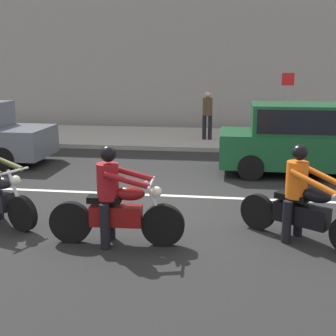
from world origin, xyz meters
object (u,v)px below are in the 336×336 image
object	(u,v)px
motorcycle_with_rider_orange_stripe	(302,203)
pedestrian_bystander	(207,112)
motorcycle_with_rider_crimson	(115,205)
street_sign_post	(287,97)
parked_hatchback_forest_green	(301,138)

from	to	relation	value
motorcycle_with_rider_orange_stripe	pedestrian_bystander	size ratio (longest dim) A/B	1.14
motorcycle_with_rider_crimson	street_sign_post	distance (m)	11.06
motorcycle_with_rider_orange_stripe	motorcycle_with_rider_crimson	bearing A→B (deg)	-169.68
street_sign_post	motorcycle_with_rider_orange_stripe	bearing A→B (deg)	-94.85
motorcycle_with_rider_orange_stripe	parked_hatchback_forest_green	distance (m)	4.58
motorcycle_with_rider_orange_stripe	pedestrian_bystander	xyz separation A→B (m)	(-1.97, 8.67, 0.47)
motorcycle_with_rider_orange_stripe	street_sign_post	xyz separation A→B (m)	(0.84, 9.84, 0.91)
motorcycle_with_rider_orange_stripe	pedestrian_bystander	world-z (taller)	pedestrian_bystander
street_sign_post	pedestrian_bystander	xyz separation A→B (m)	(-2.81, -1.17, -0.44)
street_sign_post	pedestrian_bystander	size ratio (longest dim) A/B	1.39
motorcycle_with_rider_orange_stripe	parked_hatchback_forest_green	world-z (taller)	parked_hatchback_forest_green
motorcycle_with_rider_crimson	street_sign_post	xyz separation A→B (m)	(3.74, 10.37, 0.91)
parked_hatchback_forest_green	street_sign_post	bearing A→B (deg)	87.60
street_sign_post	pedestrian_bystander	world-z (taller)	street_sign_post
motorcycle_with_rider_crimson	motorcycle_with_rider_orange_stripe	distance (m)	2.95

